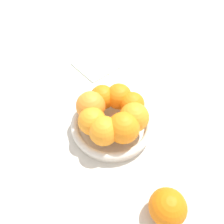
{
  "coord_description": "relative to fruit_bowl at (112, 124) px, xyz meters",
  "views": [
    {
      "loc": [
        -0.36,
        -0.12,
        0.53
      ],
      "look_at": [
        0.0,
        0.0,
        0.08
      ],
      "focal_mm": 35.0,
      "sensor_mm": 36.0,
      "label": 1
    }
  ],
  "objects": [
    {
      "name": "stray_orange",
      "position": [
        -0.19,
        -0.19,
        0.02
      ],
      "size": [
        0.08,
        0.08,
        0.08
      ],
      "primitive_type": "sphere",
      "color": "orange",
      "rests_on": "ground_plane"
    },
    {
      "name": "ground_plane",
      "position": [
        0.0,
        0.0,
        -0.02
      ],
      "size": [
        4.0,
        4.0,
        0.0
      ],
      "primitive_type": "plane",
      "color": "beige"
    },
    {
      "name": "fruit_bowl",
      "position": [
        0.0,
        0.0,
        0.0
      ],
      "size": [
        0.24,
        0.24,
        0.04
      ],
      "color": "silver",
      "rests_on": "ground_plane"
    },
    {
      "name": "napkin_folded",
      "position": [
        0.26,
        0.15,
        -0.01
      ],
      "size": [
        0.19,
        0.19,
        0.01
      ],
      "primitive_type": "cube",
      "rotation": [
        0.0,
        0.0,
        -0.54
      ],
      "color": "silver",
      "rests_on": "ground_plane"
    },
    {
      "name": "orange_pile",
      "position": [
        -0.0,
        -0.0,
        0.06
      ],
      "size": [
        0.2,
        0.2,
        0.08
      ],
      "color": "orange",
      "rests_on": "fruit_bowl"
    }
  ]
}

